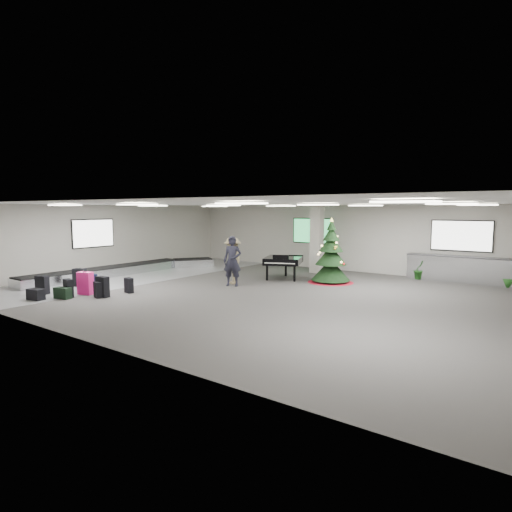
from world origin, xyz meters
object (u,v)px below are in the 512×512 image
Objects in this scene: traveler_b at (233,260)px; potted_plant_left at (419,269)px; baggage_carousel at (127,270)px; traveler_a at (232,261)px; pink_suitcase at (85,283)px; grand_piano at (283,261)px; service_counter at (458,269)px; christmas_tree at (331,260)px; potted_plant_right at (509,276)px.

traveler_b is 2.19× the size of potted_plant_left.
potted_plant_left reaches higher than baggage_carousel.
baggage_carousel is at bearing 162.11° from traveler_a.
traveler_b is at bearing 40.81° from pink_suitcase.
grand_piano reaches higher than potted_plant_left.
potted_plant_left is at bearing 31.52° from pink_suitcase.
service_counter is 2.07× the size of traveler_a.
potted_plant_right is (6.03, 3.05, -0.50)m from christmas_tree.
baggage_carousel is at bearing 107.18° from pink_suitcase.
traveler_a is 2.27× the size of potted_plant_left.
service_counter is 1.50m from potted_plant_left.
traveler_b is 10.72m from potted_plant_right.
grand_piano is (-2.10, -0.32, -0.13)m from christmas_tree.
christmas_tree is 1.14× the size of grand_piano.
potted_plant_left is 3.32m from potted_plant_right.
service_counter is 5.29m from christmas_tree.
grand_piano is 5.84m from potted_plant_left.
traveler_a reaches higher than grand_piano.
grand_piano is at bearing 53.22° from traveler_a.
potted_plant_left is (5.78, 5.56, -0.52)m from traveler_b.
traveler_b is at bearing -141.37° from service_counter.
baggage_carousel is 11.84× the size of pink_suitcase.
traveler_a reaches higher than service_counter.
traveler_b reaches higher than potted_plant_right.
potted_plant_right is at bearing 22.46° from pink_suitcase.
potted_plant_right is at bearing -4.67° from service_counter.
christmas_tree is 2.13m from grand_piano.
christmas_tree is 4.02m from traveler_b.
traveler_a is 1.03× the size of traveler_b.
pink_suitcase is 15.81m from potted_plant_right.
grand_piano is 1.23× the size of traveler_b.
pink_suitcase is (2.78, -3.84, 0.19)m from baggage_carousel.
traveler_b is at bearing 9.48° from baggage_carousel.
service_counter is at bearing 27.66° from pink_suitcase.
traveler_b is at bearing -139.70° from christmas_tree.
potted_plant_right is (3.32, 0.09, -0.01)m from potted_plant_left.
service_counter is 2.14× the size of traveler_b.
traveler_b reaches higher than baggage_carousel.
traveler_a is 0.50m from traveler_b.
potted_plant_left is (8.58, 10.33, 0.03)m from pink_suitcase.
traveler_a is at bearing -145.47° from potted_plant_right.
potted_plant_left is at bearing -178.39° from potted_plant_right.
christmas_tree is 4.06m from traveler_a.
grand_piano reaches higher than potted_plant_right.
service_counter is at bearing 27.67° from baggage_carousel.
potted_plant_left reaches higher than pink_suitcase.
potted_plant_right is at bearing -0.47° from grand_piano.
baggage_carousel is 14.50m from service_counter.
potted_plant_left is at bearing 47.46° from christmas_tree.
service_counter reaches higher than pink_suitcase.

